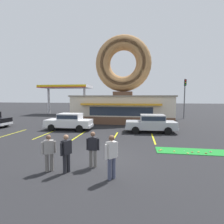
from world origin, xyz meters
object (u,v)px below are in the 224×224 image
Objects in this scene: golf_ball at (184,151)px; trash_bin at (78,120)px; car_white at (69,121)px; pedestrian_clipboard_woman at (49,151)px; pedestrian_hooded_kid at (93,148)px; pedestrian_blue_sweater_man at (66,152)px; car_silver at (151,123)px; pedestrian_leather_jacket_man at (112,155)px; traffic_light_pole at (185,93)px.

golf_ball is 13.36m from trash_bin.
pedestrian_clipboard_woman is at bearing -72.65° from car_white.
trash_bin is (-3.32, 12.80, -0.38)m from pedestrian_clipboard_woman.
pedestrian_hooded_kid is 13.12m from trash_bin.
pedestrian_blue_sweater_man reaches higher than trash_bin.
car_white and car_silver have the same top height.
pedestrian_leather_jacket_man reaches higher than trash_bin.
trash_bin is at bearing 136.88° from golf_ball.
pedestrian_blue_sweater_man is 1.02× the size of pedestrian_clipboard_woman.
golf_ball is 0.01× the size of car_white.
golf_ball is 5.61m from pedestrian_hooded_kid.
pedestrian_hooded_kid reaches higher than trash_bin.
trash_bin is 15.89m from traffic_light_pole.
car_white is 0.99× the size of car_silver.
pedestrian_leather_jacket_man is at bearing -110.51° from traffic_light_pole.
pedestrian_hooded_kid is (0.96, 0.72, 0.00)m from pedestrian_blue_sweater_man.
car_silver is 0.80× the size of traffic_light_pole.
pedestrian_leather_jacket_man is at bearing -102.80° from car_silver.
traffic_light_pole is (5.50, 11.01, 2.84)m from car_silver.
golf_ball is 0.03× the size of pedestrian_blue_sweater_man.
golf_ball is 0.03× the size of pedestrian_hooded_kid.
trash_bin is at bearing 114.88° from pedestrian_leather_jacket_man.
traffic_light_pole is at bearing 62.69° from pedestrian_clipboard_woman.
pedestrian_leather_jacket_man is 0.30× the size of traffic_light_pole.
pedestrian_leather_jacket_man is 1.78× the size of trash_bin.
pedestrian_blue_sweater_man is at bearing -143.04° from pedestrian_hooded_kid.
car_white is 2.63× the size of pedestrian_leather_jacket_man.
trash_bin is at bearing 107.77° from pedestrian_blue_sweater_man.
golf_ball is 6.79m from pedestrian_blue_sweater_man.
pedestrian_leather_jacket_man is 2.77m from pedestrian_clipboard_woman.
car_silver is 9.00m from trash_bin.
pedestrian_clipboard_woman is at bearing 178.95° from pedestrian_blue_sweater_man.
car_silver is at bearing 65.80° from pedestrian_blue_sweater_man.
pedestrian_clipboard_woman reaches higher than golf_ball.
pedestrian_hooded_kid reaches higher than golf_ball.
pedestrian_clipboard_woman is 13.23m from trash_bin.
pedestrian_leather_jacket_man is 14.45m from trash_bin.
traffic_light_pole is at bearing 76.44° from golf_ball.
pedestrian_hooded_kid is (-4.69, -2.97, 0.85)m from golf_ball.
pedestrian_blue_sweater_man is at bearing -72.23° from trash_bin.
car_white is at bearing 179.87° from car_silver.
trash_bin is at bearing 104.53° from pedestrian_clipboard_woman.
car_white is 2.79× the size of pedestrian_hooded_kid.
pedestrian_blue_sweater_man is at bearing -1.05° from pedestrian_clipboard_woman.
car_white reaches higher than pedestrian_clipboard_woman.
traffic_light_pole reaches higher than car_silver.
traffic_light_pole is at bearing 63.45° from car_silver.
pedestrian_hooded_kid reaches higher than pedestrian_clipboard_woman.
pedestrian_leather_jacket_man is at bearing -8.20° from pedestrian_blue_sweater_man.
car_white is 7.76m from car_silver.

